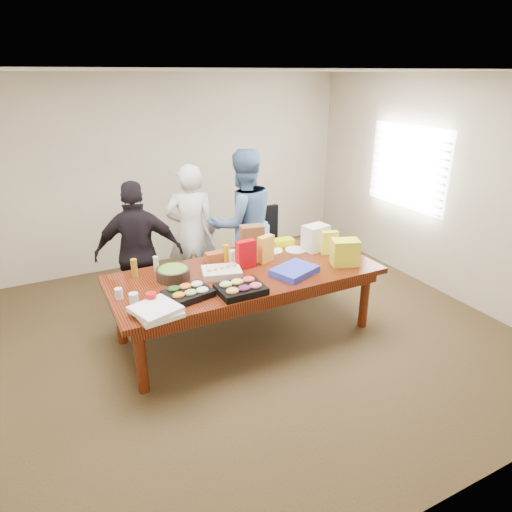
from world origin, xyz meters
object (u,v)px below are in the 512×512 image
person_center (191,233)px  person_right (243,224)px  office_chair (270,249)px  salad_bowl (173,274)px  conference_table (246,304)px  sheet_cake (222,272)px

person_center → person_right: person_right is taller
office_chair → salad_bowl: bearing=-151.0°
conference_table → person_right: (0.44, 0.98, 0.55)m
person_center → person_right: 0.65m
conference_table → sheet_cake: sheet_cake is taller
conference_table → person_center: 1.27m
salad_bowl → person_right: bearing=34.3°
person_center → salad_bowl: 1.12m
salad_bowl → person_center: bearing=60.9°
person_center → person_right: (0.62, -0.19, 0.08)m
person_center → person_right: bearing=-179.7°
person_right → salad_bowl: size_ratio=5.42×
office_chair → conference_table: bearing=-128.9°
person_right → sheet_cake: (-0.69, -0.93, -0.14)m
office_chair → person_right: size_ratio=0.53×
sheet_cake → person_center: bearing=100.9°
office_chair → sheet_cake: size_ratio=2.53×
person_center → office_chair: bearing=-170.6°
office_chair → salad_bowl: 1.82m
sheet_cake → salad_bowl: bearing=177.9°
conference_table → person_right: 1.21m
conference_table → office_chair: bearing=50.0°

